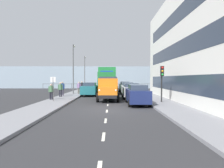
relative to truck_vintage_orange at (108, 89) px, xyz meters
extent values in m
plane|color=#2D2D30|center=(-0.01, -2.24, -1.18)|extent=(80.00, 80.00, 0.00)
cube|color=gray|center=(-4.83, -2.24, -1.10)|extent=(2.70, 37.91, 0.15)
cube|color=gray|center=(4.80, -2.24, -1.10)|extent=(2.70, 37.91, 0.15)
cube|color=silver|center=(-0.01, 11.99, -1.17)|extent=(0.12, 1.10, 0.01)
cube|color=silver|center=(-0.01, 9.22, -1.17)|extent=(0.12, 1.10, 0.01)
cube|color=silver|center=(-0.01, 6.24, -1.17)|extent=(0.12, 1.10, 0.01)
cube|color=silver|center=(-0.01, 3.26, -1.17)|extent=(0.12, 1.10, 0.01)
cube|color=silver|center=(-0.01, 1.05, -1.17)|extent=(0.12, 1.10, 0.01)
cube|color=silver|center=(-0.01, -1.59, -1.17)|extent=(0.12, 1.10, 0.01)
cube|color=silver|center=(-0.01, -4.38, -1.17)|extent=(0.12, 1.10, 0.01)
cube|color=silver|center=(-0.01, -6.70, -1.17)|extent=(0.12, 1.10, 0.01)
cube|color=silver|center=(-0.01, -9.59, -1.17)|extent=(0.12, 1.10, 0.01)
cube|color=silver|center=(-0.01, -12.15, -1.17)|extent=(0.12, 1.10, 0.01)
cube|color=silver|center=(-0.01, -14.78, -1.17)|extent=(0.12, 1.10, 0.01)
cube|color=silver|center=(-0.01, -17.31, -1.17)|extent=(0.12, 1.10, 0.01)
cube|color=#2D3847|center=(-6.21, 2.99, 0.62)|extent=(0.08, 20.91, 1.40)
cube|color=#2D3847|center=(-6.21, 2.99, 3.62)|extent=(0.08, 20.91, 1.40)
cube|color=#2D3847|center=(-6.21, 2.99, 6.62)|extent=(0.08, 20.91, 1.40)
cube|color=#8C9EAD|center=(-0.01, -24.20, 1.32)|extent=(80.00, 0.80, 5.00)
cylinder|color=#4C5156|center=(-14.01, -20.60, -0.58)|extent=(0.08, 0.08, 1.20)
cylinder|color=#4C5156|center=(-12.01, -20.60, -0.58)|extent=(0.08, 0.08, 1.20)
cylinder|color=#4C5156|center=(-10.01, -20.60, -0.58)|extent=(0.08, 0.08, 1.20)
cylinder|color=#4C5156|center=(-8.01, -20.60, -0.58)|extent=(0.08, 0.08, 1.20)
cylinder|color=#4C5156|center=(-6.01, -20.60, -0.58)|extent=(0.08, 0.08, 1.20)
cylinder|color=#4C5156|center=(-4.01, -20.60, -0.58)|extent=(0.08, 0.08, 1.20)
cylinder|color=#4C5156|center=(-2.01, -20.60, -0.58)|extent=(0.08, 0.08, 1.20)
cylinder|color=#4C5156|center=(-0.01, -20.60, -0.58)|extent=(0.08, 0.08, 1.20)
cylinder|color=#4C5156|center=(1.99, -20.60, -0.58)|extent=(0.08, 0.08, 1.20)
cylinder|color=#4C5156|center=(3.99, -20.60, -0.58)|extent=(0.08, 0.08, 1.20)
cylinder|color=#4C5156|center=(5.99, -20.60, -0.58)|extent=(0.08, 0.08, 1.20)
cylinder|color=#4C5156|center=(7.99, -20.60, -0.58)|extent=(0.08, 0.08, 1.20)
cylinder|color=#4C5156|center=(9.99, -20.60, -0.58)|extent=(0.08, 0.08, 1.20)
cylinder|color=#4C5156|center=(11.99, -20.60, -0.58)|extent=(0.08, 0.08, 1.20)
cylinder|color=#4C5156|center=(13.99, -20.60, -0.58)|extent=(0.08, 0.08, 1.20)
cube|color=#4C5156|center=(-0.01, -20.60, -0.06)|extent=(28.00, 0.08, 0.08)
cube|color=black|center=(0.00, -0.38, -0.58)|extent=(1.64, 5.60, 0.30)
cube|color=orange|center=(0.00, 1.47, -0.08)|extent=(1.72, 1.90, 0.70)
cube|color=silver|center=(0.00, 2.36, -0.11)|extent=(1.16, 0.08, 0.56)
sphere|color=white|center=(-0.73, 2.36, 0.02)|extent=(0.20, 0.20, 0.20)
sphere|color=white|center=(0.73, 2.36, 0.02)|extent=(0.20, 0.20, 0.20)
cube|color=orange|center=(0.00, -0.04, 0.50)|extent=(1.93, 1.34, 1.15)
cube|color=#2D3847|center=(0.00, -0.04, 0.97)|extent=(1.78, 1.23, 0.56)
cube|color=#2D2319|center=(0.00, -1.72, -0.35)|extent=(2.10, 2.80, 0.16)
cube|color=black|center=(-1.01, -1.72, -0.03)|extent=(0.08, 2.80, 0.56)
cube|color=black|center=(1.01, -1.72, -0.03)|extent=(0.08, 2.80, 0.56)
cylinder|color=black|center=(-0.97, 1.30, -0.73)|extent=(0.24, 0.90, 0.90)
cylinder|color=black|center=(0.97, 1.30, -0.73)|extent=(0.24, 0.90, 0.90)
cylinder|color=black|center=(-0.97, -1.92, -0.73)|extent=(0.24, 0.90, 0.90)
cylinder|color=black|center=(0.97, -1.92, -0.73)|extent=(0.24, 0.90, 0.90)
cube|color=#1E7033|center=(0.28, -6.58, 0.64)|extent=(2.40, 2.21, 2.60)
cube|color=#2D3847|center=(0.28, -6.58, 1.21)|extent=(2.20, 2.04, 0.80)
cube|color=#1933B2|center=(0.28, -6.58, 2.04)|extent=(1.75, 0.20, 0.16)
cube|color=#1E7033|center=(0.28, -10.57, 1.19)|extent=(2.50, 5.95, 3.00)
cube|color=black|center=(0.28, -9.64, -0.48)|extent=(2.00, 8.08, 0.36)
cylinder|color=black|center=(-0.87, -6.66, -0.66)|extent=(0.28, 1.04, 1.04)
cylinder|color=black|center=(1.43, -6.66, -0.66)|extent=(0.28, 1.04, 1.04)
cylinder|color=black|center=(-0.87, -10.28, -0.66)|extent=(0.28, 1.04, 1.04)
cylinder|color=black|center=(1.43, -10.28, -0.66)|extent=(0.28, 1.04, 1.04)
cylinder|color=black|center=(-0.87, -12.40, -0.66)|extent=(0.28, 1.04, 1.04)
cylinder|color=black|center=(1.43, -12.40, -0.66)|extent=(0.28, 1.04, 1.04)
cube|color=navy|center=(-2.53, 2.98, -0.38)|extent=(1.67, 4.51, 1.00)
cube|color=#2D3847|center=(-2.53, 3.18, 0.33)|extent=(1.37, 2.48, 0.42)
cylinder|color=black|center=(-1.74, 1.59, -0.88)|extent=(0.18, 0.60, 0.60)
cylinder|color=black|center=(-3.32, 1.59, -0.88)|extent=(0.18, 0.60, 0.60)
cylinder|color=black|center=(-1.74, 4.38, -0.88)|extent=(0.18, 0.60, 0.60)
cylinder|color=black|center=(-3.32, 4.38, -0.88)|extent=(0.18, 0.60, 0.60)
cube|color=#B7BABF|center=(-2.53, -2.33, -0.38)|extent=(1.84, 3.89, 1.00)
cube|color=#2D3847|center=(-2.53, -2.13, 0.33)|extent=(1.51, 2.14, 0.42)
cylinder|color=black|center=(-1.66, -3.53, -0.88)|extent=(0.18, 0.60, 0.60)
cylinder|color=black|center=(-3.41, -3.53, -0.88)|extent=(0.18, 0.60, 0.60)
cylinder|color=black|center=(-1.66, -1.12, -0.88)|extent=(0.18, 0.60, 0.60)
cylinder|color=black|center=(-3.41, -1.12, -0.88)|extent=(0.18, 0.60, 0.60)
cube|color=white|center=(-2.53, -7.29, -0.38)|extent=(1.71, 3.97, 1.00)
cube|color=#2D3847|center=(-2.53, -7.09, 0.33)|extent=(1.40, 2.18, 0.42)
cylinder|color=black|center=(-1.72, -8.52, -0.88)|extent=(0.18, 0.60, 0.60)
cylinder|color=black|center=(-3.35, -8.52, -0.88)|extent=(0.18, 0.60, 0.60)
cylinder|color=black|center=(-1.72, -6.06, -0.88)|extent=(0.18, 0.60, 0.60)
cylinder|color=black|center=(-3.35, -6.06, -0.88)|extent=(0.18, 0.60, 0.60)
cube|color=slate|center=(-2.53, -12.60, -0.38)|extent=(1.67, 4.10, 1.00)
cube|color=#2D3847|center=(-2.53, -12.40, 0.33)|extent=(1.37, 2.25, 0.42)
cylinder|color=black|center=(-1.74, -13.87, -0.88)|extent=(0.18, 0.60, 0.60)
cylinder|color=black|center=(-3.33, -13.87, -0.88)|extent=(0.18, 0.60, 0.60)
cylinder|color=black|center=(-1.74, -11.33, -0.88)|extent=(0.18, 0.60, 0.60)
cylinder|color=black|center=(-3.33, -11.33, -0.88)|extent=(0.18, 0.60, 0.60)
cube|color=#1E6670|center=(2.50, -5.51, -0.38)|extent=(1.84, 4.42, 1.00)
cube|color=#2D3847|center=(2.50, -5.71, 0.33)|extent=(1.51, 2.43, 0.42)
cylinder|color=black|center=(1.63, -4.14, -0.88)|extent=(0.18, 0.60, 0.60)
cylinder|color=black|center=(3.38, -4.14, -0.88)|extent=(0.18, 0.60, 0.60)
cylinder|color=black|center=(1.63, -6.88, -0.88)|extent=(0.18, 0.60, 0.60)
cylinder|color=black|center=(3.38, -6.88, -0.88)|extent=(0.18, 0.60, 0.60)
cylinder|color=black|center=(5.58, 0.37, -0.65)|extent=(0.14, 0.14, 0.76)
cylinder|color=black|center=(5.76, 0.37, -0.65)|extent=(0.14, 0.14, 0.76)
cylinder|color=#47724C|center=(5.67, 0.37, 0.03)|extent=(0.34, 0.34, 0.60)
cylinder|color=#47724C|center=(5.45, 0.37, 0.00)|extent=(0.09, 0.09, 0.55)
cylinder|color=#47724C|center=(5.89, 0.37, 0.00)|extent=(0.09, 0.09, 0.55)
sphere|color=tan|center=(5.67, 0.37, 0.44)|extent=(0.21, 0.21, 0.21)
cylinder|color=black|center=(5.43, -2.54, -0.62)|extent=(0.14, 0.14, 0.81)
cylinder|color=black|center=(5.61, -2.54, -0.62)|extent=(0.14, 0.14, 0.81)
cylinder|color=#47724C|center=(5.52, -2.54, 0.10)|extent=(0.34, 0.34, 0.64)
cylinder|color=#47724C|center=(5.30, -2.54, 0.07)|extent=(0.09, 0.09, 0.59)
cylinder|color=#47724C|center=(5.74, -2.54, 0.07)|extent=(0.09, 0.09, 0.59)
sphere|color=tan|center=(5.52, -2.54, 0.53)|extent=(0.22, 0.22, 0.22)
cylinder|color=#383342|center=(5.59, -4.06, -0.61)|extent=(0.14, 0.14, 0.83)
cylinder|color=#383342|center=(5.77, -4.06, -0.61)|extent=(0.14, 0.14, 0.83)
cylinder|color=#2D4C8C|center=(5.68, -4.06, 0.13)|extent=(0.34, 0.34, 0.66)
cylinder|color=#2D4C8C|center=(5.46, -4.06, 0.10)|extent=(0.09, 0.09, 0.61)
cylinder|color=#2D4C8C|center=(5.90, -4.06, 0.10)|extent=(0.09, 0.09, 0.61)
sphere|color=tan|center=(5.68, -4.06, 0.57)|extent=(0.23, 0.23, 0.23)
cylinder|color=#4C473D|center=(4.07, -7.06, -0.63)|extent=(0.14, 0.14, 0.80)
cylinder|color=#4C473D|center=(4.25, -7.06, -0.63)|extent=(0.14, 0.14, 0.80)
cylinder|color=gray|center=(4.16, -7.06, 0.09)|extent=(0.34, 0.34, 0.63)
cylinder|color=gray|center=(3.94, -7.06, 0.05)|extent=(0.09, 0.09, 0.58)
cylinder|color=gray|center=(4.38, -7.06, 0.05)|extent=(0.09, 0.09, 0.58)
sphere|color=tan|center=(4.16, -7.06, 0.51)|extent=(0.22, 0.22, 0.22)
cylinder|color=black|center=(3.99, -9.21, -0.62)|extent=(0.14, 0.14, 0.81)
cylinder|color=black|center=(4.17, -9.21, -0.62)|extent=(0.14, 0.14, 0.81)
cylinder|color=black|center=(4.08, -9.21, 0.10)|extent=(0.34, 0.34, 0.64)
cylinder|color=black|center=(3.86, -9.21, 0.07)|extent=(0.09, 0.09, 0.59)
cylinder|color=black|center=(4.30, -9.21, 0.07)|extent=(0.09, 0.09, 0.59)
sphere|color=tan|center=(4.08, -9.21, 0.53)|extent=(0.22, 0.22, 0.22)
cylinder|color=black|center=(-4.81, 2.35, 0.57)|extent=(0.12, 0.12, 3.20)
cube|color=black|center=(-4.81, 2.49, 1.72)|extent=(0.28, 0.24, 0.90)
sphere|color=red|center=(-4.81, 2.61, 2.02)|extent=(0.18, 0.18, 0.18)
sphere|color=orange|center=(-4.81, 2.61, 1.72)|extent=(0.18, 0.18, 0.18)
sphere|color=green|center=(-4.81, 2.61, 1.42)|extent=(0.18, 0.18, 0.18)
cylinder|color=#59595B|center=(4.97, -7.18, 2.39)|extent=(0.16, 0.16, 6.84)
cylinder|color=#59595B|center=(4.97, -7.63, 5.71)|extent=(0.10, 0.90, 0.10)
sphere|color=silver|center=(4.97, -8.08, 5.66)|extent=(0.32, 0.32, 0.32)
cylinder|color=#59595B|center=(4.99, -18.78, 2.25)|extent=(0.16, 0.16, 6.55)
cylinder|color=#59595B|center=(4.99, -19.23, 5.42)|extent=(0.10, 0.90, 0.10)
sphere|color=silver|center=(4.99, -19.68, 5.37)|extent=(0.32, 0.32, 0.32)
cylinder|color=#4C4C4C|center=(5.10, 1.59, 0.07)|extent=(0.07, 0.07, 2.20)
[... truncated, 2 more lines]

